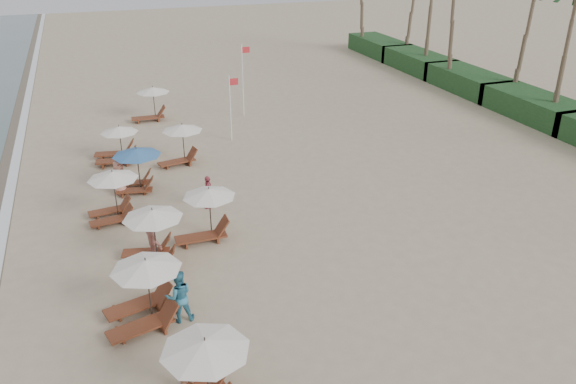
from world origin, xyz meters
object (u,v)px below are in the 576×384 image
object	(u,v)px
beachgoer_far_a	(208,192)
flag_pole_near	(231,105)
inland_station_1	(180,141)
lounger_station_1	(141,295)
beachgoer_mid_b	(154,237)
lounger_station_5	(116,146)
lounger_station_2	(150,236)
inland_station_0	(205,212)
lounger_station_0	(200,371)
lounger_station_3	(111,195)
beachgoer_near	(187,370)
inland_station_2	(150,102)
beachgoer_mid_a	(179,296)
lounger_station_4	(135,167)
beachgoer_far_b	(119,177)

from	to	relation	value
beachgoer_far_a	flag_pole_near	bearing A→B (deg)	167.95
inland_station_1	lounger_station_1	bearing A→B (deg)	-105.31
lounger_station_1	beachgoer_mid_b	world-z (taller)	lounger_station_1
lounger_station_1	lounger_station_5	xyz separation A→B (m)	(0.38, 15.11, -0.17)
lounger_station_1	lounger_station_2	size ratio (longest dim) A/B	1.09
inland_station_0	lounger_station_0	bearing A→B (deg)	-103.04
inland_station_1	flag_pole_near	bearing A→B (deg)	37.51
lounger_station_3	inland_station_0	size ratio (longest dim) A/B	0.88
inland_station_1	beachgoer_near	size ratio (longest dim) A/B	1.77
inland_station_2	beachgoer_far_a	distance (m)	14.37
beachgoer_mid_a	beachgoer_near	bearing A→B (deg)	86.59
lounger_station_3	beachgoer_mid_a	xyz separation A→B (m)	(1.57, -8.26, -0.28)
lounger_station_4	lounger_station_5	distance (m)	4.33
inland_station_2	beachgoer_near	size ratio (longest dim) A/B	1.82
lounger_station_0	inland_station_0	xyz separation A→B (m)	(2.12, 9.14, 0.01)
inland_station_1	beachgoer_far_b	distance (m)	4.54
inland_station_0	lounger_station_2	bearing A→B (deg)	-154.25
lounger_station_0	beachgoer_near	size ratio (longest dim) A/B	1.66
lounger_station_4	inland_station_0	distance (m)	6.45
inland_station_0	beachgoer_far_b	bearing A→B (deg)	116.94
lounger_station_1	lounger_station_3	world-z (taller)	lounger_station_1
beachgoer_mid_b	beachgoer_far_a	size ratio (longest dim) A/B	1.18
lounger_station_2	beachgoer_near	world-z (taller)	lounger_station_2
beachgoer_far_a	lounger_station_1	bearing A→B (deg)	-17.79
lounger_station_2	lounger_station_5	size ratio (longest dim) A/B	0.98
lounger_station_4	beachgoer_near	size ratio (longest dim) A/B	1.62
inland_station_0	beachgoer_far_b	xyz separation A→B (m)	(-3.01, 5.92, -0.40)
lounger_station_2	lounger_station_3	bearing A→B (deg)	104.68
lounger_station_0	beachgoer_mid_a	world-z (taller)	lounger_station_0
inland_station_0	beachgoer_far_a	bearing A→B (deg)	75.31
lounger_station_3	flag_pole_near	xyz separation A→B (m)	(7.75, 8.42, 1.04)
lounger_station_3	inland_station_2	size ratio (longest dim) A/B	0.87
beachgoer_mid_a	flag_pole_near	size ratio (longest dim) A/B	0.47
lounger_station_4	inland_station_0	xyz separation A→B (m)	(2.21, -6.06, 0.03)
inland_station_2	beachgoer_mid_b	xyz separation A→B (m)	(-2.27, -18.04, -0.33)
beachgoer_mid_b	beachgoer_far_b	distance (m)	6.72
lounger_station_3	inland_station_0	bearing A→B (deg)	-41.64
lounger_station_1	lounger_station_3	bearing A→B (deg)	92.62
lounger_station_0	beachgoer_mid_b	distance (m)	8.39
lounger_station_3	beachgoer_far_b	world-z (taller)	lounger_station_3
beachgoer_near	lounger_station_1	bearing A→B (deg)	97.47
beachgoer_mid_a	beachgoer_far_b	size ratio (longest dim) A/B	1.07
beachgoer_mid_a	beachgoer_mid_b	distance (m)	4.34
lounger_station_2	beachgoer_near	xyz separation A→B (m)	(0.06, -7.27, -0.44)
lounger_station_2	flag_pole_near	bearing A→B (deg)	62.61
lounger_station_5	beachgoer_far_b	bearing A→B (deg)	-92.29
lounger_station_2	beachgoer_far_a	distance (m)	5.24
lounger_station_1	inland_station_1	xyz separation A→B (m)	(3.71, 13.55, 0.23)
lounger_station_1	lounger_station_2	distance (m)	3.69
lounger_station_4	beachgoer_far_a	world-z (taller)	lounger_station_4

